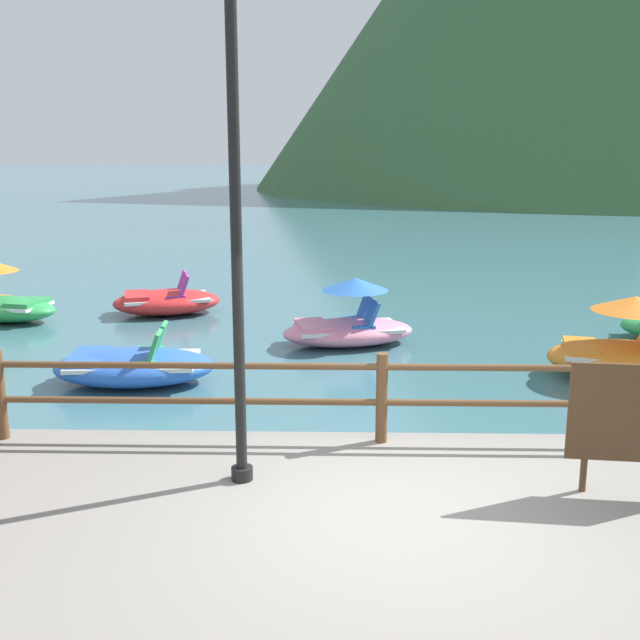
% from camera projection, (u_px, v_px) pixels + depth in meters
% --- Properties ---
extents(ground_plane, '(200.00, 200.00, 0.00)m').
position_uv_depth(ground_plane, '(346.00, 204.00, 45.43)').
color(ground_plane, '#3D6B75').
extents(dock_railing, '(23.92, 0.12, 0.95)m').
position_uv_depth(dock_railing, '(382.00, 389.00, 7.75)').
color(dock_railing, brown).
rests_on(dock_railing, promenade_dock).
extents(lamp_post, '(0.28, 0.28, 4.59)m').
position_uv_depth(lamp_post, '(235.00, 178.00, 6.37)').
color(lamp_post, black).
rests_on(lamp_post, promenade_dock).
extents(sign_board, '(1.18, 0.16, 1.19)m').
position_uv_depth(sign_board, '(638.00, 416.00, 6.53)').
color(sign_board, silver).
rests_on(sign_board, promenade_dock).
extents(pedal_boat_0, '(2.54, 1.72, 1.18)m').
position_uv_depth(pedal_boat_0, '(349.00, 323.00, 13.21)').
color(pedal_boat_0, pink).
rests_on(pedal_boat_0, ground).
extents(pedal_boat_2, '(2.42, 1.75, 1.25)m').
position_uv_depth(pedal_boat_2, '(624.00, 350.00, 11.28)').
color(pedal_boat_2, orange).
rests_on(pedal_boat_2, ground).
extents(pedal_boat_3, '(2.46, 1.87, 0.85)m').
position_uv_depth(pedal_boat_3, '(166.00, 301.00, 15.65)').
color(pedal_boat_3, red).
rests_on(pedal_boat_3, ground).
extents(pedal_boat_5, '(2.42, 1.50, 0.85)m').
position_uv_depth(pedal_boat_5, '(133.00, 366.00, 11.04)').
color(pedal_boat_5, blue).
rests_on(pedal_boat_5, ground).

